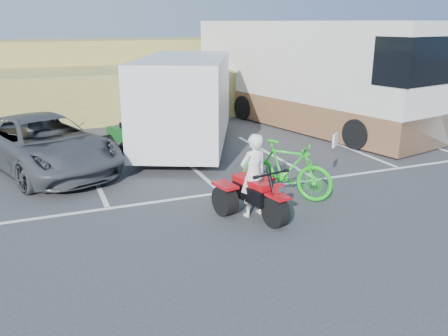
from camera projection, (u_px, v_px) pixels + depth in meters
name	position (u px, v px, depth m)	size (l,w,h in m)	color
ground	(267.00, 232.00, 9.30)	(100.00, 100.00, 0.00)	#363639
parking_stripes	(228.00, 170.00, 13.21)	(28.00, 5.16, 0.01)	white
grass_embankment	(121.00, 77.00, 22.59)	(40.00, 8.50, 3.10)	olive
red_trike_atv	(257.00, 217.00, 10.01)	(1.29, 1.72, 1.12)	#AF0A10
rider	(253.00, 175.00, 9.87)	(0.65, 0.43, 1.78)	white
green_dirt_bike	(286.00, 169.00, 10.98)	(0.63, 2.24, 1.35)	#14BF19
grey_pickup	(44.00, 144.00, 12.94)	(2.50, 5.43, 1.51)	#424449
cargo_trailer	(186.00, 100.00, 15.06)	(4.89, 6.71, 2.91)	silver
rv_motorhome	(305.00, 81.00, 18.58)	(5.15, 11.25, 3.92)	silver
quad_atv_blue	(62.00, 157.00, 14.42)	(1.09, 1.46, 0.95)	navy
quad_atv_green	(131.00, 153.00, 14.84)	(1.25, 1.67, 1.09)	#13551C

